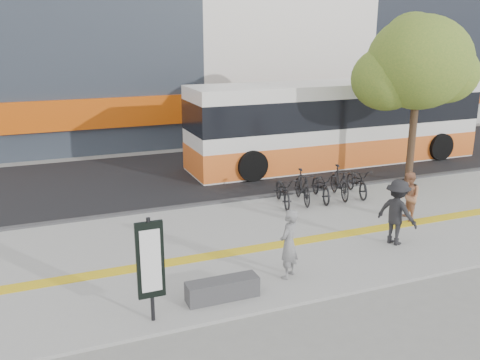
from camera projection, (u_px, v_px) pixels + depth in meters
name	position (u px, v px, depth m)	size (l,w,h in m)	color
ground	(301.00, 261.00, 13.35)	(120.00, 120.00, 0.00)	gray
sidewalk	(276.00, 239.00, 14.68)	(40.00, 7.00, 0.08)	slate
tactile_strip	(284.00, 244.00, 14.22)	(40.00, 0.45, 0.01)	gold
street	(197.00, 174.00, 21.37)	(40.00, 8.00, 0.06)	black
curb	(232.00, 201.00, 17.79)	(40.00, 0.25, 0.14)	#323134
bench	(222.00, 289.00, 11.27)	(1.60, 0.45, 0.45)	#323134
signboard	(150.00, 262.00, 10.13)	(0.55, 0.10, 2.20)	black
street_tree	(416.00, 64.00, 18.96)	(4.40, 3.80, 6.31)	#3A261A
bus	(337.00, 125.00, 22.70)	(13.22, 3.14, 3.52)	white
bicycle_row	(321.00, 185.00, 17.79)	(3.99, 1.99, 1.10)	black
seated_woman	(289.00, 244.00, 12.10)	(0.61, 0.40, 1.68)	black
pedestrian_tan	(409.00, 197.00, 15.81)	(0.74, 0.57, 1.51)	#AA7150
pedestrian_dark	(397.00, 212.00, 14.02)	(1.17, 0.67, 1.81)	black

